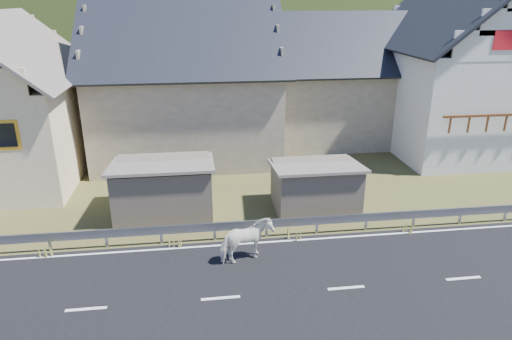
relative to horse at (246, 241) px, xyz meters
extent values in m
plane|color=#393F1B|center=(-1.03, -2.04, -0.82)|extent=(160.00, 160.00, 0.00)
cube|color=black|center=(-1.03, -2.04, -0.80)|extent=(60.00, 7.00, 0.04)
cube|color=silver|center=(-1.03, -2.04, -0.77)|extent=(60.00, 6.60, 0.01)
cube|color=#93969B|center=(-1.03, 1.64, -0.24)|extent=(28.00, 0.08, 0.34)
cube|color=#93969B|center=(-7.03, 1.66, -0.47)|extent=(0.10, 0.06, 0.70)
cube|color=#93969B|center=(-5.03, 1.66, -0.47)|extent=(0.10, 0.06, 0.70)
cube|color=#93969B|center=(-3.03, 1.66, -0.47)|extent=(0.10, 0.06, 0.70)
cube|color=#93969B|center=(-1.03, 1.66, -0.47)|extent=(0.10, 0.06, 0.70)
cube|color=#93969B|center=(0.97, 1.66, -0.47)|extent=(0.10, 0.06, 0.70)
cube|color=#93969B|center=(2.97, 1.66, -0.47)|extent=(0.10, 0.06, 0.70)
cube|color=#93969B|center=(4.97, 1.66, -0.47)|extent=(0.10, 0.06, 0.70)
cube|color=#93969B|center=(6.97, 1.66, -0.47)|extent=(0.10, 0.06, 0.70)
cube|color=#93969B|center=(8.97, 1.66, -0.47)|extent=(0.10, 0.06, 0.70)
cube|color=#93969B|center=(10.97, 1.66, -0.47)|extent=(0.10, 0.06, 0.70)
cube|color=#6C6151|center=(-3.03, 4.46, 0.28)|extent=(4.30, 3.30, 2.40)
cube|color=#6C6151|center=(3.47, 3.96, 0.18)|extent=(3.80, 2.90, 2.20)
cube|color=#FFEABC|center=(-11.03, 9.96, 1.68)|extent=(7.00, 9.00, 5.00)
cube|color=gold|center=(-9.43, 5.46, 2.58)|extent=(1.30, 0.12, 1.30)
cube|color=tan|center=(-2.03, 12.96, 1.68)|extent=(10.00, 9.00, 5.00)
cube|color=tan|center=(7.97, 14.96, 1.48)|extent=(9.00, 8.00, 4.60)
cube|color=white|center=(13.97, 11.96, 2.18)|extent=(8.00, 10.00, 6.00)
cube|color=brown|center=(13.97, 6.71, 2.38)|extent=(6.80, 0.12, 0.12)
ellipsoid|color=#263111|center=(3.97, 177.96, -20.82)|extent=(440.00, 280.00, 260.00)
imported|color=white|center=(0.00, 0.00, 0.00)|extent=(1.46, 2.02, 1.56)
camera|label=1|loc=(-1.50, -13.80, 7.88)|focal=32.00mm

